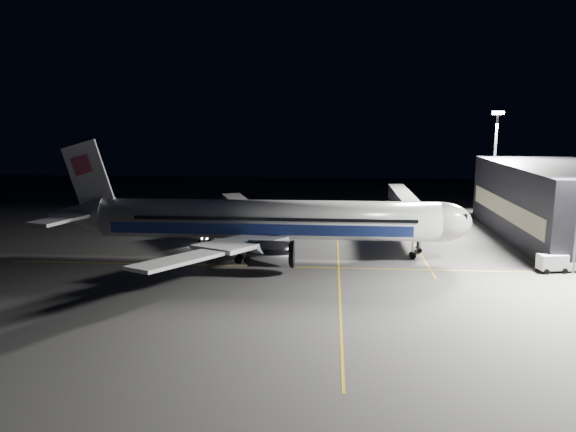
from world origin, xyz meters
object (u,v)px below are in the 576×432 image
(jet_bridge, at_px, (408,206))
(baggage_tug, at_px, (206,237))
(safety_cone_b, at_px, (313,235))
(service_truck, at_px, (555,263))
(floodlight_mast_north, at_px, (495,155))
(safety_cone_a, at_px, (246,234))
(airliner, at_px, (261,220))
(safety_cone_c, at_px, (255,246))

(jet_bridge, distance_m, baggage_tug, 34.69)
(jet_bridge, bearing_deg, safety_cone_b, -162.80)
(baggage_tug, bearing_deg, jet_bridge, 29.52)
(service_truck, height_order, safety_cone_b, service_truck)
(service_truck, bearing_deg, floodlight_mast_north, 75.51)
(safety_cone_a, distance_m, safety_cone_b, 11.27)
(safety_cone_a, bearing_deg, airliner, -71.84)
(safety_cone_a, xyz_separation_m, safety_cone_b, (11.26, 0.33, 0.07))
(floodlight_mast_north, distance_m, baggage_tug, 57.53)
(safety_cone_a, bearing_deg, floodlight_mast_north, 23.00)
(airliner, xyz_separation_m, service_truck, (38.94, -5.71, -3.90))
(jet_bridge, height_order, safety_cone_c, jet_bridge)
(airliner, distance_m, safety_cone_c, 6.86)
(floodlight_mast_north, distance_m, safety_cone_c, 52.07)
(jet_bridge, relative_size, safety_cone_c, 54.76)
(floodlight_mast_north, xyz_separation_m, safety_cone_c, (-42.62, -27.39, -12.06))
(airliner, bearing_deg, baggage_tug, 141.04)
(floodlight_mast_north, bearing_deg, service_truck, -93.24)
(airliner, distance_m, service_truck, 39.55)
(safety_cone_b, bearing_deg, floodlight_mast_north, 29.05)
(airliner, distance_m, floodlight_mast_north, 52.56)
(floodlight_mast_north, distance_m, safety_cone_b, 40.71)
(service_truck, relative_size, safety_cone_a, 9.30)
(service_truck, height_order, safety_cone_c, service_truck)
(safety_cone_c, bearing_deg, baggage_tug, 157.87)
(floodlight_mast_north, bearing_deg, airliner, -142.09)
(jet_bridge, xyz_separation_m, baggage_tug, (-32.96, -10.06, -3.89))
(floodlight_mast_north, height_order, baggage_tug, floodlight_mast_north)
(safety_cone_c, bearing_deg, jet_bridge, 28.66)
(safety_cone_c, bearing_deg, airliner, -71.49)
(baggage_tug, xyz_separation_m, safety_cone_a, (5.70, 4.77, -0.43))
(service_truck, bearing_deg, safety_cone_a, 145.56)
(floodlight_mast_north, height_order, safety_cone_c, floodlight_mast_north)
(floodlight_mast_north, relative_size, safety_cone_b, 30.76)
(airliner, bearing_deg, floodlight_mast_north, 37.91)
(safety_cone_a, relative_size, safety_cone_b, 0.78)
(service_truck, xyz_separation_m, safety_cone_a, (-43.13, 18.48, -1.00))
(service_truck, distance_m, safety_cone_a, 46.93)
(safety_cone_a, bearing_deg, baggage_tug, -140.05)
(airliner, height_order, service_truck, airliner)
(safety_cone_c, bearing_deg, service_truck, -14.29)
(baggage_tug, xyz_separation_m, safety_cone_b, (16.96, 5.11, -0.35))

